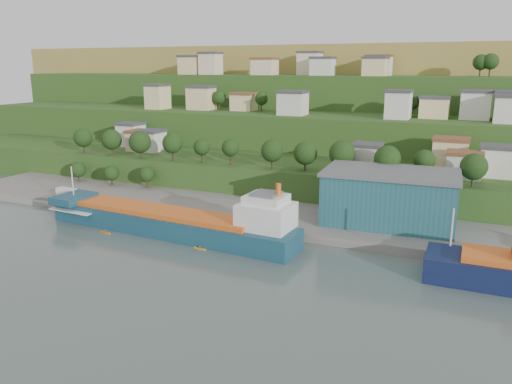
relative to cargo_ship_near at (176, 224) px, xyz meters
The scene contains 10 objects.
ground 11.42m from the cargo_ship_near, 45.30° to the right, with size 500.00×500.00×0.00m, color #475652.
quay 34.42m from the cargo_ship_near, 35.86° to the left, with size 220.00×26.00×4.00m, color slate.
pebble_beach 49.32m from the cargo_ship_near, 163.36° to the left, with size 40.00×18.00×2.40m, color slate.
hillside 161.00m from the cargo_ship_near, 87.22° to the left, with size 360.00×211.30×96.00m.
cargo_ship_near is the anchor object (origin of this frame).
warehouse 51.11m from the cargo_ship_near, 27.06° to the left, with size 31.93×20.56×12.80m.
caravan 46.66m from the cargo_ship_near, 165.35° to the left, with size 6.29×2.62×2.94m, color white.
dinghy 41.49m from the cargo_ship_near, 160.94° to the left, with size 3.67×1.37×0.73m, color silver.
kayak_orange 17.47m from the cargo_ship_near, 160.28° to the right, with size 3.36×1.40×0.83m.
kayak_yellow 11.85m from the cargo_ship_near, 32.32° to the right, with size 3.17×1.08×0.78m.
Camera 1 is at (54.43, -87.14, 38.82)m, focal length 35.00 mm.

